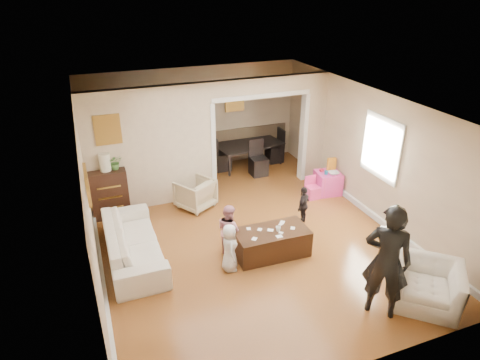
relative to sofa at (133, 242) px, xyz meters
name	(u,v)px	position (x,y,z in m)	size (l,w,h in m)	color
floor	(244,232)	(2.13, 0.09, -0.33)	(7.00, 7.00, 0.00)	#A35F2A
partition_left	(151,149)	(0.76, 1.89, 0.97)	(2.75, 0.18, 2.60)	beige
partition_right	(313,127)	(4.61, 1.89, 0.97)	(0.55, 0.18, 2.60)	beige
partition_header	(261,85)	(3.23, 1.89, 2.09)	(2.22, 0.18, 0.35)	beige
window_pane	(382,148)	(4.86, -0.31, 1.22)	(0.03, 0.95, 1.10)	white
framed_art_partition	(108,130)	(-0.07, 1.79, 1.52)	(0.45, 0.03, 0.55)	brown
framed_art_sofa_wall	(87,185)	(-0.58, -0.51, 1.47)	(0.03, 0.55, 0.40)	brown
framed_art_alcove	(235,100)	(3.23, 3.53, 1.37)	(0.45, 0.03, 0.55)	brown
sofa	(133,242)	(0.00, 0.00, 0.00)	(2.26, 0.88, 0.66)	white
armchair_back	(195,194)	(1.53, 1.41, -0.01)	(0.69, 0.71, 0.65)	#C7B48A
armchair_front	(425,284)	(3.98, -2.75, 0.00)	(1.03, 0.90, 0.67)	white
dresser	(109,193)	(-0.21, 1.72, 0.18)	(0.75, 0.42, 1.03)	black
table_lamp	(105,162)	(-0.21, 1.72, 0.88)	(0.22, 0.22, 0.36)	beige
potted_plant	(115,162)	(-0.01, 1.72, 0.85)	(0.27, 0.24, 0.30)	#497B36
coffee_table	(271,242)	(2.33, -0.76, -0.08)	(1.31, 0.65, 0.49)	#3C2513
coffee_cup	(278,229)	(2.43, -0.81, 0.20)	(0.09, 0.09, 0.09)	white
play_table	(328,183)	(4.57, 0.97, -0.07)	(0.53, 0.53, 0.51)	#F13FA4
cereal_box	(331,164)	(4.69, 1.07, 0.33)	(0.20, 0.07, 0.30)	yellow
cyan_cup	(326,172)	(4.47, 0.92, 0.22)	(0.08, 0.08, 0.08)	teal
toy_block	(321,170)	(4.45, 1.09, 0.21)	(0.08, 0.06, 0.05)	#B31631
play_bowl	(334,173)	(4.62, 0.85, 0.21)	(0.24, 0.24, 0.06)	white
dining_table	(249,154)	(3.47, 3.11, -0.03)	(1.73, 0.97, 0.61)	black
adult_person	(387,261)	(3.22, -2.68, 0.58)	(0.66, 0.44, 1.82)	black
child_kneel_a	(230,248)	(1.48, -0.91, 0.10)	(0.42, 0.28, 0.87)	silver
child_kneel_b	(229,230)	(1.63, -0.46, 0.16)	(0.48, 0.37, 0.98)	#C87D88
child_toddler	(303,205)	(3.38, -0.01, 0.08)	(0.48, 0.20, 0.81)	black
craft_papers	(272,230)	(2.34, -0.76, 0.16)	(0.90, 0.52, 0.00)	white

